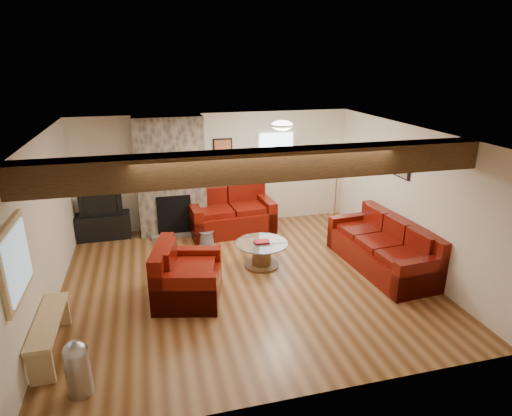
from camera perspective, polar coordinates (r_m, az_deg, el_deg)
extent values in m
plane|color=#5B3518|center=(7.40, -1.46, -9.61)|extent=(8.00, 8.00, 0.00)
plane|color=white|center=(6.57, -1.64, 9.85)|extent=(8.00, 8.00, 0.00)
plane|color=beige|center=(9.47, -5.31, 4.99)|extent=(8.00, 0.00, 8.00)
plane|color=beige|center=(4.50, 6.55, -12.01)|extent=(8.00, 0.00, 8.00)
plane|color=beige|center=(6.91, -26.59, -2.52)|extent=(0.00, 7.50, 7.50)
plane|color=beige|center=(8.06, 19.71, 1.36)|extent=(0.00, 7.50, 7.50)
cube|color=black|center=(5.42, 1.35, 5.77)|extent=(6.00, 0.36, 0.38)
cube|color=#3C362E|center=(9.13, -11.26, 4.15)|extent=(1.40, 0.50, 2.50)
cube|color=black|center=(9.13, -10.84, -1.09)|extent=(0.70, 0.06, 0.90)
cube|color=#3C362E|center=(9.23, -10.66, -3.58)|extent=(1.00, 0.25, 0.08)
cylinder|color=#432A15|center=(7.87, 0.74, -7.57)|extent=(0.63, 0.63, 0.04)
cylinder|color=#432A15|center=(7.79, 0.75, -6.33)|extent=(0.34, 0.34, 0.42)
cylinder|color=white|center=(7.68, 0.76, -4.70)|extent=(0.95, 0.95, 0.02)
cube|color=maroon|center=(7.67, 0.76, -4.52)|extent=(0.26, 0.19, 0.03)
cube|color=black|center=(9.50, -19.64, -2.28)|extent=(1.07, 0.43, 0.53)
imported|color=black|center=(9.34, -19.98, 0.64)|extent=(0.84, 0.11, 0.49)
cylinder|color=tan|center=(10.45, 10.41, -0.96)|extent=(0.27, 0.27, 0.03)
cylinder|color=tan|center=(10.25, 10.63, 2.57)|extent=(0.03, 0.03, 1.37)
cone|color=beige|center=(10.07, 10.88, 6.41)|extent=(0.39, 0.39, 0.27)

